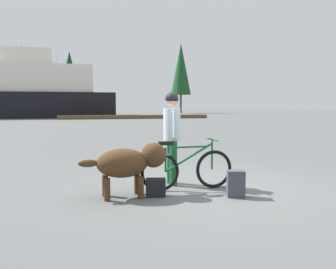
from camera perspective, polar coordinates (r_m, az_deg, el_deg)
The scene contains 13 objects.
ground_plane at distance 6.46m, azimuth 6.29°, elevation -8.60°, with size 160.00×160.00×0.00m, color #595B5B.
bicycle at distance 6.17m, azimuth 3.10°, elevation -5.66°, with size 1.70×0.44×0.90m.
person_cyclist at distance 6.51m, azimuth 0.64°, elevation 0.94°, with size 0.32×0.53×1.75m.
dog at distance 5.70m, azimuth -6.38°, elevation -4.55°, with size 1.43×0.55×0.88m.
backpack at distance 5.83m, azimuth 11.08°, elevation -7.94°, with size 0.28×0.20×0.44m, color #3F3F4C.
handbag_pannier at distance 5.76m, azimuth -2.05°, elevation -8.71°, with size 0.32×0.18×0.30m, color black.
dock_pier at distance 38.74m, azimuth -5.49°, elevation 2.93°, with size 16.38×2.12×0.40m, color brown.
ferry_boat at distance 45.02m, azimuth -25.28°, elevation 6.31°, with size 25.17×7.61×8.56m.
sailboat_moored at distance 47.01m, azimuth -17.63°, elevation 3.42°, with size 7.45×2.09×7.98m.
pine_tree_far_left at distance 63.55m, azimuth -22.81°, elevation 9.33°, with size 2.84×2.84×11.54m.
pine_tree_center at distance 64.15m, azimuth -15.84°, elevation 9.18°, with size 4.25×4.25×10.89m.
pine_tree_far_right at distance 64.47m, azimuth 2.13°, elevation 10.70°, with size 3.68×3.68×12.71m.
pine_tree_mid_back at distance 70.89m, azimuth -23.92°, elevation 9.08°, with size 4.26×4.26×11.26m.
Camera 1 is at (-2.38, -5.81, 1.50)m, focal length 37.10 mm.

